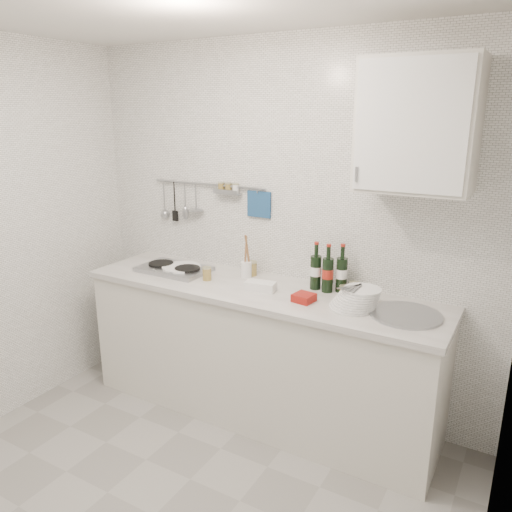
# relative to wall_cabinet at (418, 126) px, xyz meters

# --- Properties ---
(back_wall) EXTENTS (3.00, 0.02, 2.50)m
(back_wall) POSITION_rel_wall_cabinet_xyz_m (-0.90, 0.18, -0.70)
(back_wall) COLOR silver
(back_wall) RESTS_ON floor
(wall_right) EXTENTS (0.02, 2.80, 2.50)m
(wall_right) POSITION_rel_wall_cabinet_xyz_m (0.60, -1.22, -0.70)
(wall_right) COLOR silver
(wall_right) RESTS_ON floor
(counter) EXTENTS (2.44, 0.64, 0.96)m
(counter) POSITION_rel_wall_cabinet_xyz_m (-0.89, -0.12, -1.52)
(counter) COLOR beige
(counter) RESTS_ON floor
(wall_rail) EXTENTS (0.98, 0.09, 0.34)m
(wall_rail) POSITION_rel_wall_cabinet_xyz_m (-1.50, 0.15, -0.52)
(wall_rail) COLOR #93969B
(wall_rail) RESTS_ON back_wall
(wall_cabinet) EXTENTS (0.60, 0.38, 0.70)m
(wall_cabinet) POSITION_rel_wall_cabinet_xyz_m (0.00, 0.00, 0.00)
(wall_cabinet) COLOR beige
(wall_cabinet) RESTS_ON back_wall
(plate_stack_hob) EXTENTS (0.30, 0.29, 0.04)m
(plate_stack_hob) POSITION_rel_wall_cabinet_xyz_m (-1.55, -0.11, -1.01)
(plate_stack_hob) COLOR #4A4CA7
(plate_stack_hob) RESTS_ON counter
(plate_stack_sink) EXTENTS (0.29, 0.27, 0.13)m
(plate_stack_sink) POSITION_rel_wall_cabinet_xyz_m (-0.23, -0.14, -0.97)
(plate_stack_sink) COLOR white
(plate_stack_sink) RESTS_ON counter
(wine_bottles) EXTENTS (0.24, 0.12, 0.31)m
(wine_bottles) POSITION_rel_wall_cabinet_xyz_m (-0.49, 0.05, -0.87)
(wine_bottles) COLOR black
(wine_bottles) RESTS_ON counter
(butter_dish) EXTENTS (0.21, 0.13, 0.06)m
(butter_dish) POSITION_rel_wall_cabinet_xyz_m (-0.86, -0.16, -1.00)
(butter_dish) COLOR white
(butter_dish) RESTS_ON counter
(strawberry_punnet) EXTENTS (0.13, 0.13, 0.05)m
(strawberry_punnet) POSITION_rel_wall_cabinet_xyz_m (-0.54, -0.20, -1.01)
(strawberry_punnet) COLOR #AB1C13
(strawberry_punnet) RESTS_ON counter
(utensil_crock) EXTENTS (0.07, 0.07, 0.31)m
(utensil_crock) POSITION_rel_wall_cabinet_xyz_m (-1.08, 0.02, -0.96)
(utensil_crock) COLOR white
(utensil_crock) RESTS_ON counter
(jar_a) EXTENTS (0.07, 0.07, 0.10)m
(jar_a) POSITION_rel_wall_cabinet_xyz_m (-1.06, 0.07, -0.98)
(jar_a) COLOR olive
(jar_a) RESTS_ON counter
(jar_b) EXTENTS (0.07, 0.07, 0.08)m
(jar_b) POSITION_rel_wall_cabinet_xyz_m (-0.32, 0.08, -0.99)
(jar_b) COLOR olive
(jar_b) RESTS_ON counter
(jar_c) EXTENTS (0.06, 0.06, 0.07)m
(jar_c) POSITION_rel_wall_cabinet_xyz_m (-0.36, 0.01, -1.00)
(jar_c) COLOR olive
(jar_c) RESTS_ON counter
(jar_d) EXTENTS (0.06, 0.06, 0.09)m
(jar_d) POSITION_rel_wall_cabinet_xyz_m (-1.28, -0.17, -0.98)
(jar_d) COLOR olive
(jar_d) RESTS_ON counter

